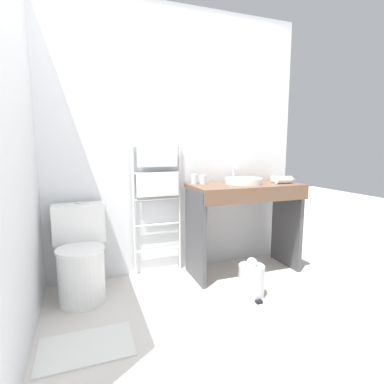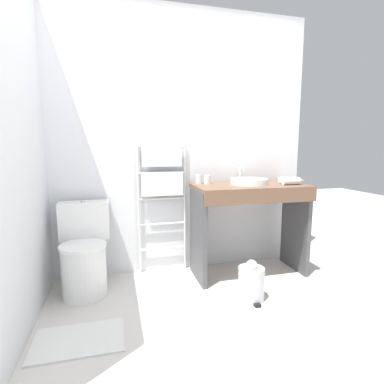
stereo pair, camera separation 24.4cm
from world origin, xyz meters
name	(u,v)px [view 2 (the right image)]	position (x,y,z in m)	size (l,w,h in m)	color
ground_plane	(227,354)	(0.00, 0.00, 0.00)	(12.00, 12.00, 0.00)	silver
wall_back	(178,144)	(0.00, 1.40, 1.26)	(2.62, 0.12, 2.52)	silver
wall_side	(12,142)	(-1.25, 0.67, 1.26)	(0.12, 2.00, 2.52)	silver
toilet	(84,254)	(-0.88, 1.03, 0.33)	(0.42, 0.52, 0.76)	white
towel_radiator	(162,181)	(-0.18, 1.29, 0.91)	(0.48, 0.06, 1.28)	white
vanity_counter	(250,213)	(0.62, 1.03, 0.60)	(1.05, 0.53, 0.87)	brown
sink_basin	(249,181)	(0.61, 1.06, 0.91)	(0.35, 0.35, 0.06)	white
faucet	(241,173)	(0.61, 1.25, 0.97)	(0.02, 0.10, 0.15)	silver
cup_near_wall	(199,179)	(0.17, 1.23, 0.92)	(0.07, 0.07, 0.09)	silver
cup_near_edge	(207,180)	(0.24, 1.19, 0.92)	(0.06, 0.06, 0.08)	silver
hair_dryer	(291,181)	(1.00, 0.95, 0.91)	(0.23, 0.16, 0.07)	white
trash_bin	(251,282)	(0.42, 0.56, 0.14)	(0.21, 0.24, 0.34)	silver
bath_mat	(79,340)	(-0.87, 0.35, 0.01)	(0.56, 0.36, 0.01)	silver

